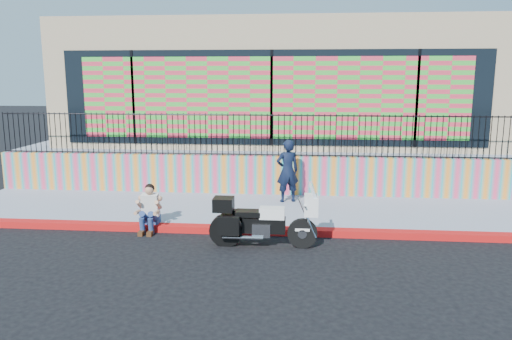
# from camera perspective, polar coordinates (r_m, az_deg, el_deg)

# --- Properties ---
(ground) EXTENTS (90.00, 90.00, 0.00)m
(ground) POSITION_cam_1_polar(r_m,az_deg,el_deg) (11.33, 0.37, -7.28)
(ground) COLOR black
(ground) RESTS_ON ground
(red_curb) EXTENTS (16.00, 0.30, 0.15)m
(red_curb) POSITION_cam_1_polar(r_m,az_deg,el_deg) (11.31, 0.37, -6.92)
(red_curb) COLOR red
(red_curb) RESTS_ON ground
(sidewalk) EXTENTS (16.00, 3.00, 0.15)m
(sidewalk) POSITION_cam_1_polar(r_m,az_deg,el_deg) (12.88, 1.01, -4.70)
(sidewalk) COLOR gray
(sidewalk) RESTS_ON ground
(mural_wall) EXTENTS (16.00, 0.20, 1.10)m
(mural_wall) POSITION_cam_1_polar(r_m,az_deg,el_deg) (14.29, 1.51, -0.57)
(mural_wall) COLOR #F13F6C
(mural_wall) RESTS_ON sidewalk
(metal_fence) EXTENTS (15.80, 0.04, 1.20)m
(metal_fence) POSITION_cam_1_polar(r_m,az_deg,el_deg) (14.11, 1.53, 4.01)
(metal_fence) COLOR black
(metal_fence) RESTS_ON mural_wall
(elevated_platform) EXTENTS (16.00, 10.00, 1.25)m
(elevated_platform) POSITION_cam_1_polar(r_m,az_deg,el_deg) (19.32, 2.54, 2.18)
(elevated_platform) COLOR gray
(elevated_platform) RESTS_ON ground
(storefront_building) EXTENTS (14.00, 8.06, 4.00)m
(storefront_building) POSITION_cam_1_polar(r_m,az_deg,el_deg) (18.89, 2.57, 9.97)
(storefront_building) COLOR tan
(storefront_building) RESTS_ON elevated_platform
(police_motorcycle) EXTENTS (2.21, 0.73, 1.37)m
(police_motorcycle) POSITION_cam_1_polar(r_m,az_deg,el_deg) (10.35, 0.68, -5.71)
(police_motorcycle) COLOR black
(police_motorcycle) RESTS_ON ground
(police_officer) EXTENTS (0.71, 0.58, 1.69)m
(police_officer) POSITION_cam_1_polar(r_m,az_deg,el_deg) (13.37, 3.62, -0.09)
(police_officer) COLOR black
(police_officer) RESTS_ON sidewalk
(seated_man) EXTENTS (0.54, 0.71, 1.06)m
(seated_man) POSITION_cam_1_polar(r_m,az_deg,el_deg) (11.60, -12.16, -4.78)
(seated_man) COLOR navy
(seated_man) RESTS_ON ground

